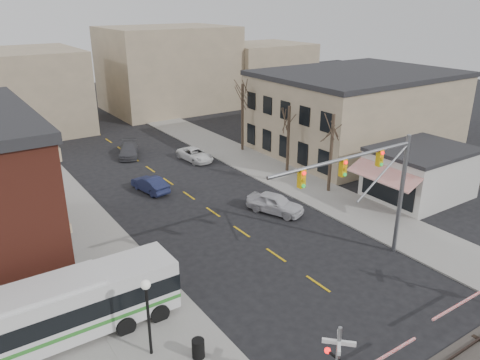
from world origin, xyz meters
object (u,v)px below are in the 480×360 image
object	(u,v)px
car_b	(150,184)
pedestrian_far	(102,273)
trash_bin	(198,348)
car_d	(129,150)
traffic_signal_mast	(372,179)
street_lamp	(147,302)
pedestrian_near	(148,303)
car_c	(195,155)
car_a	(275,203)
transit_bus	(52,313)

from	to	relation	value
car_b	pedestrian_far	distance (m)	14.72
trash_bin	car_b	xyz separation A→B (m)	(6.52, 20.12, 0.10)
car_d	pedestrian_far	distance (m)	24.86
traffic_signal_mast	trash_bin	size ratio (longest dim) A/B	11.70
street_lamp	pedestrian_near	xyz separation A→B (m)	(0.98, 2.53, -1.97)
traffic_signal_mast	car_d	distance (m)	29.79
car_c	trash_bin	bearing A→B (deg)	-123.44
car_c	street_lamp	bearing A→B (deg)	-127.87
trash_bin	street_lamp	bearing A→B (deg)	140.13
car_a	car_b	bearing A→B (deg)	100.56
transit_bus	car_a	distance (m)	19.03
car_a	car_c	xyz separation A→B (m)	(0.98, 14.65, -0.14)
trash_bin	pedestrian_far	size ratio (longest dim) A/B	0.49
street_lamp	car_a	bearing A→B (deg)	32.35
trash_bin	car_d	bearing A→B (deg)	74.14
car_b	car_d	distance (m)	10.62
car_a	car_b	distance (m)	11.38
street_lamp	pedestrian_near	size ratio (longest dim) A/B	2.19
car_a	car_c	size ratio (longest dim) A/B	1.00
trash_bin	car_a	bearing A→B (deg)	39.69
car_d	car_a	bearing A→B (deg)	-54.13
car_c	car_d	size ratio (longest dim) A/B	0.98
car_b	pedestrian_near	world-z (taller)	pedestrian_near
street_lamp	car_a	xyz separation A→B (m)	(14.58, 9.23, -2.22)
car_d	traffic_signal_mast	bearing A→B (deg)	-58.14
transit_bus	street_lamp	distance (m)	4.98
traffic_signal_mast	car_b	bearing A→B (deg)	108.34
car_d	transit_bus	bearing A→B (deg)	-94.38
transit_bus	pedestrian_far	distance (m)	4.74
car_d	pedestrian_far	bearing A→B (deg)	-90.91
pedestrian_far	car_c	bearing A→B (deg)	0.35
street_lamp	car_a	size ratio (longest dim) A/B	0.88
trash_bin	transit_bus	bearing A→B (deg)	137.46
car_a	pedestrian_far	world-z (taller)	pedestrian_far
street_lamp	pedestrian_near	bearing A→B (deg)	68.86
street_lamp	car_c	bearing A→B (deg)	56.92
street_lamp	trash_bin	size ratio (longest dim) A/B	4.29
trash_bin	pedestrian_near	distance (m)	4.06
trash_bin	car_b	distance (m)	21.15
street_lamp	pedestrian_near	distance (m)	3.35
street_lamp	car_b	world-z (taller)	street_lamp
traffic_signal_mast	car_b	xyz separation A→B (m)	(-6.19, 18.67, -5.10)
pedestrian_far	pedestrian_near	bearing A→B (deg)	-123.10
street_lamp	car_c	xyz separation A→B (m)	(15.56, 23.88, -2.36)
traffic_signal_mast	trash_bin	distance (m)	13.81
car_d	pedestrian_near	size ratio (longest dim) A/B	2.54
car_a	trash_bin	bearing A→B (deg)	-163.60
transit_bus	traffic_signal_mast	world-z (taller)	traffic_signal_mast
traffic_signal_mast	car_c	size ratio (longest dim) A/B	2.38
transit_bus	street_lamp	size ratio (longest dim) A/B	3.07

